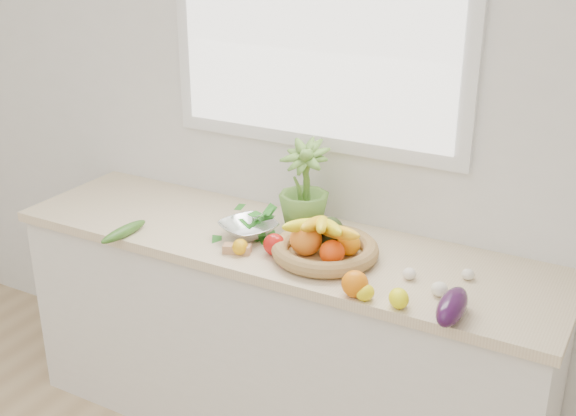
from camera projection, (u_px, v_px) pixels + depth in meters
The scene contains 20 objects.
back_wall at pixel (316, 111), 2.91m from camera, with size 4.50×0.02×2.70m, color white.
counter_cabinet at pixel (280, 341), 3.02m from camera, with size 2.20×0.58×0.86m, color silver.
countertop at pixel (279, 244), 2.85m from camera, with size 2.24×0.62×0.04m, color beige.
window_frame at pixel (315, 9), 2.75m from camera, with size 1.30×0.03×1.10m, color white.
window_pane at pixel (313, 10), 2.73m from camera, with size 1.18×0.01×0.98m, color white.
orange_loose at pixel (355, 284), 2.41m from camera, with size 0.09×0.09×0.09m, color orange.
lemon_a at pixel (240, 247), 2.71m from camera, with size 0.06×0.07×0.06m, color #E7A00C.
lemon_b at pixel (365, 293), 2.39m from camera, with size 0.05×0.07×0.05m, color yellow.
lemon_c at pixel (399, 298), 2.34m from camera, with size 0.07×0.08×0.07m, color #FBF80D.
apple at pixel (274, 244), 2.70m from camera, with size 0.08×0.08×0.08m, color #B7130E.
ginger at pixel (237, 249), 2.72m from camera, with size 0.11×0.04×0.03m, color tan.
garlic_a at pixel (440, 289), 2.42m from camera, with size 0.06×0.06×0.05m, color white.
garlic_b at pixel (468, 274), 2.52m from camera, with size 0.05×0.05×0.04m, color white.
garlic_c at pixel (409, 274), 2.53m from camera, with size 0.05×0.05×0.04m, color white.
eggplant at pixel (452, 307), 2.27m from camera, with size 0.09×0.23×0.09m, color #2E0D32.
cucumber at pixel (124, 232), 2.85m from camera, with size 0.05×0.25×0.05m, color #265017.
radish at pixel (283, 263), 2.62m from camera, with size 0.03×0.03×0.03m, color #E31C44.
potted_herb at pixel (304, 185), 2.86m from camera, with size 0.20×0.20×0.36m, color #55822F.
fruit_basket at pixel (324, 244), 2.67m from camera, with size 0.53×0.53×0.19m.
colander_with_spinach at pixel (248, 225), 2.83m from camera, with size 0.27×0.27×0.12m.
Camera 1 is at (1.28, -0.29, 2.10)m, focal length 45.00 mm.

